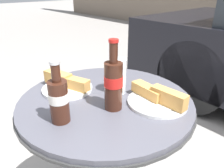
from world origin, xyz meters
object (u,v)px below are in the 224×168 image
(lunch_plate_far, at_px, (66,85))
(drinking_glass, at_px, (118,78))
(bistro_table, at_px, (106,134))
(cola_bottle_right, at_px, (59,99))
(cola_bottle_left, at_px, (113,83))
(lunch_plate_near, at_px, (158,98))

(lunch_plate_far, bearing_deg, drinking_glass, 41.79)
(bistro_table, relative_size, cola_bottle_right, 3.58)
(cola_bottle_left, relative_size, drinking_glass, 1.77)
(lunch_plate_near, relative_size, lunch_plate_far, 1.05)
(drinking_glass, bearing_deg, cola_bottle_right, -83.93)
(drinking_glass, relative_size, lunch_plate_far, 0.64)
(bistro_table, bearing_deg, lunch_plate_near, 35.94)
(cola_bottle_right, height_order, lunch_plate_near, cola_bottle_right)
(cola_bottle_left, relative_size, lunch_plate_near, 1.07)
(cola_bottle_left, height_order, lunch_plate_far, cola_bottle_left)
(cola_bottle_left, distance_m, lunch_plate_far, 0.26)
(cola_bottle_right, bearing_deg, bistro_table, 96.10)
(bistro_table, height_order, drinking_glass, drinking_glass)
(drinking_glass, xyz_separation_m, lunch_plate_near, (0.17, 0.05, -0.04))
(cola_bottle_right, xyz_separation_m, drinking_glass, (-0.03, 0.28, -0.02))
(cola_bottle_left, bearing_deg, cola_bottle_right, -106.44)
(cola_bottle_right, xyz_separation_m, lunch_plate_far, (-0.19, 0.14, -0.06))
(cola_bottle_left, bearing_deg, lunch_plate_near, 59.33)
(lunch_plate_near, bearing_deg, cola_bottle_right, -113.14)
(bistro_table, xyz_separation_m, drinking_glass, (-0.01, 0.07, 0.24))
(bistro_table, relative_size, lunch_plate_far, 3.33)
(cola_bottle_right, bearing_deg, lunch_plate_near, 66.86)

